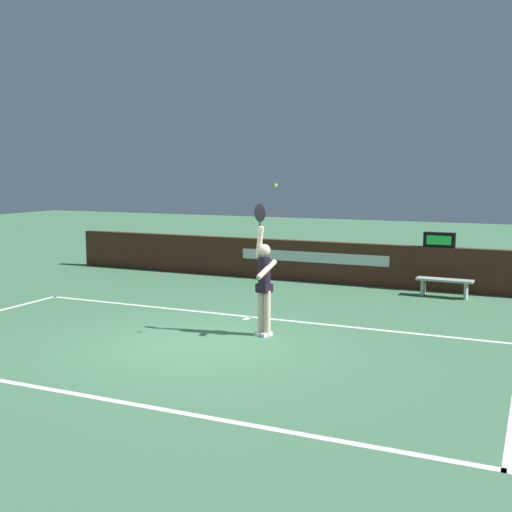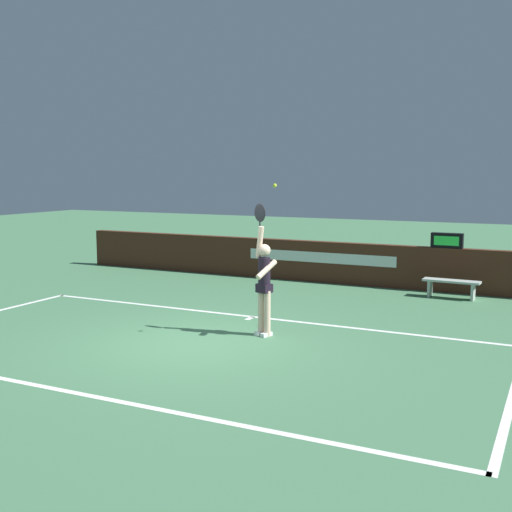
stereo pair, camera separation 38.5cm
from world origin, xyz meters
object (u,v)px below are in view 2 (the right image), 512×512
speed_display (447,240)px  courtside_bench_near (451,285)px  tennis_ball (275,186)px  tennis_player (264,281)px

speed_display → courtside_bench_near: size_ratio=0.58×
tennis_ball → tennis_player: bearing=141.0°
tennis_player → courtside_bench_near: bearing=63.7°
tennis_player → tennis_ball: size_ratio=35.25×
tennis_player → speed_display: bearing=69.1°
speed_display → courtside_bench_near: 1.29m
speed_display → tennis_player: (-2.28, -5.95, -0.29)m
speed_display → courtside_bench_near: (0.27, -0.79, -0.98)m
tennis_player → tennis_ball: bearing=-39.0°
speed_display → tennis_ball: (-1.94, -6.22, 1.47)m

